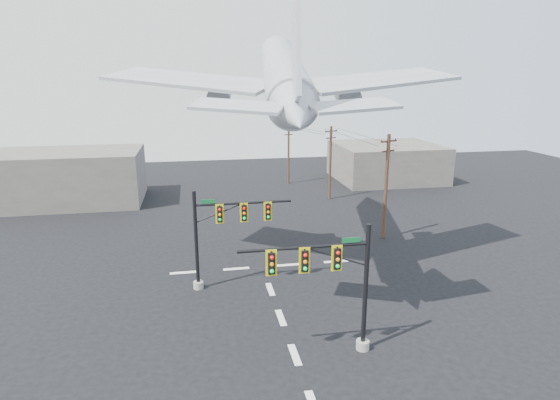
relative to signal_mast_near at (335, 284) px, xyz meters
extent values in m
plane|color=black|center=(-2.06, 0.21, -4.06)|extent=(120.00, 120.00, 0.00)
cube|color=silver|center=(-2.06, 0.21, -4.05)|extent=(0.40, 2.00, 0.01)
cube|color=silver|center=(-2.06, 4.21, -4.05)|extent=(0.40, 2.00, 0.01)
cube|color=silver|center=(-2.06, 8.21, -4.05)|extent=(0.40, 2.00, 0.01)
cube|color=silver|center=(-8.06, 12.21, -4.05)|extent=(2.00, 0.40, 0.01)
cube|color=silver|center=(-4.06, 12.21, -4.05)|extent=(2.00, 0.40, 0.01)
cube|color=silver|center=(-0.06, 12.21, -4.05)|extent=(2.00, 0.40, 0.01)
cube|color=silver|center=(3.94, 12.21, -4.05)|extent=(2.00, 0.40, 0.01)
cylinder|color=gray|center=(1.70, 0.07, -3.80)|extent=(0.72, 0.72, 0.51)
cylinder|color=black|center=(1.70, 0.07, -0.48)|extent=(0.25, 0.25, 7.17)
cylinder|color=black|center=(-1.67, 0.07, 2.08)|extent=(6.73, 0.16, 0.16)
cylinder|color=black|center=(0.02, 0.07, 1.47)|extent=(3.58, 0.08, 0.08)
cube|color=black|center=(0.02, -0.09, 1.44)|extent=(0.35, 0.31, 1.13)
cube|color=yellow|center=(0.02, -0.07, 1.44)|extent=(0.56, 0.04, 1.38)
sphere|color=red|center=(0.02, -0.26, 1.80)|extent=(0.20, 0.20, 0.20)
sphere|color=orange|center=(0.02, -0.26, 1.44)|extent=(0.20, 0.20, 0.20)
sphere|color=#0DD951|center=(0.02, -0.26, 1.08)|extent=(0.20, 0.20, 0.20)
cube|color=black|center=(-1.67, -0.09, 1.44)|extent=(0.35, 0.31, 1.13)
cube|color=yellow|center=(-1.67, -0.07, 1.44)|extent=(0.56, 0.04, 1.38)
sphere|color=red|center=(-1.67, -0.26, 1.80)|extent=(0.20, 0.20, 0.20)
sphere|color=orange|center=(-1.67, -0.26, 1.44)|extent=(0.20, 0.20, 0.20)
sphere|color=#0DD951|center=(-1.67, -0.26, 1.08)|extent=(0.20, 0.20, 0.20)
cube|color=black|center=(-3.35, -0.09, 1.44)|extent=(0.35, 0.31, 1.13)
cube|color=yellow|center=(-3.35, -0.07, 1.44)|extent=(0.56, 0.04, 1.38)
sphere|color=red|center=(-3.35, -0.26, 1.80)|extent=(0.20, 0.20, 0.20)
sphere|color=orange|center=(-3.35, -0.26, 1.44)|extent=(0.20, 0.20, 0.20)
sphere|color=#0DD951|center=(-3.35, -0.26, 1.08)|extent=(0.20, 0.20, 0.20)
cube|color=#0D5B29|center=(0.78, 0.00, 2.34)|extent=(0.97, 0.04, 0.27)
cylinder|color=gray|center=(-6.98, 9.31, -3.81)|extent=(0.70, 0.70, 0.50)
cylinder|color=black|center=(-6.98, 9.31, -0.54)|extent=(0.24, 0.24, 7.03)
cylinder|color=black|center=(-3.69, 9.31, 1.97)|extent=(6.58, 0.16, 0.16)
cylinder|color=black|center=(-5.33, 9.31, 1.37)|extent=(3.50, 0.08, 0.08)
cube|color=black|center=(-5.33, 9.16, 1.34)|extent=(0.34, 0.30, 1.11)
cube|color=yellow|center=(-5.33, 9.18, 1.34)|extent=(0.55, 0.04, 1.36)
sphere|color=red|center=(-5.33, 8.99, 1.69)|extent=(0.20, 0.20, 0.20)
sphere|color=orange|center=(-5.33, 8.99, 1.34)|extent=(0.20, 0.20, 0.20)
sphere|color=#0DD951|center=(-5.33, 8.99, 0.99)|extent=(0.20, 0.20, 0.20)
cube|color=black|center=(-3.69, 9.16, 1.34)|extent=(0.34, 0.30, 1.11)
cube|color=yellow|center=(-3.69, 9.18, 1.34)|extent=(0.55, 0.04, 1.36)
sphere|color=red|center=(-3.69, 8.99, 1.69)|extent=(0.20, 0.20, 0.20)
sphere|color=orange|center=(-3.69, 8.99, 1.34)|extent=(0.20, 0.20, 0.20)
sphere|color=#0DD951|center=(-3.69, 8.99, 0.99)|extent=(0.20, 0.20, 0.20)
cube|color=black|center=(-2.04, 9.16, 1.34)|extent=(0.34, 0.30, 1.11)
cube|color=yellow|center=(-2.04, 9.18, 1.34)|extent=(0.55, 0.04, 1.36)
sphere|color=red|center=(-2.04, 8.99, 1.69)|extent=(0.20, 0.20, 0.20)
sphere|color=orange|center=(-2.04, 8.99, 1.34)|extent=(0.20, 0.20, 0.20)
sphere|color=#0DD951|center=(-2.04, 8.99, 0.99)|extent=(0.20, 0.20, 0.20)
cube|color=#0D5B29|center=(-6.07, 9.25, 2.22)|extent=(0.95, 0.04, 0.26)
cylinder|color=#4A301F|center=(9.81, 16.76, 0.70)|extent=(0.32, 0.32, 9.52)
cube|color=#4A301F|center=(9.81, 16.76, 4.83)|extent=(1.80, 0.87, 0.13)
cube|color=#4A301F|center=(9.81, 16.76, 3.98)|extent=(1.41, 0.71, 0.13)
cylinder|color=black|center=(9.03, 16.43, 4.93)|extent=(0.11, 0.11, 0.13)
cylinder|color=black|center=(9.81, 16.76, 4.93)|extent=(0.11, 0.11, 0.13)
cylinder|color=black|center=(10.59, 17.10, 4.93)|extent=(0.11, 0.11, 0.13)
cylinder|color=#4A301F|center=(8.92, 31.09, 0.30)|extent=(0.29, 0.29, 8.71)
cube|color=#4A301F|center=(8.92, 31.09, 4.07)|extent=(1.68, 0.76, 0.12)
cube|color=#4A301F|center=(8.92, 31.09, 3.28)|extent=(1.32, 0.62, 0.12)
cylinder|color=black|center=(8.19, 30.80, 4.17)|extent=(0.10, 0.10, 0.12)
cylinder|color=black|center=(8.92, 31.09, 4.17)|extent=(0.10, 0.10, 0.12)
cylinder|color=black|center=(9.65, 31.38, 4.17)|extent=(0.10, 0.10, 0.12)
cylinder|color=#4A301F|center=(5.76, 40.21, -0.08)|extent=(0.27, 0.27, 7.96)
cube|color=#4A301F|center=(5.76, 40.21, 3.36)|extent=(1.61, 0.47, 0.11)
cube|color=#4A301F|center=(5.76, 40.21, 2.64)|extent=(1.26, 0.39, 0.11)
cylinder|color=black|center=(5.05, 40.05, 3.45)|extent=(0.09, 0.09, 0.11)
cylinder|color=black|center=(5.76, 40.21, 3.45)|extent=(0.09, 0.09, 0.11)
cylinder|color=black|center=(6.47, 40.37, 3.45)|extent=(0.09, 0.09, 0.11)
cylinder|color=black|center=(8.55, 23.92, 4.40)|extent=(0.86, 14.33, 0.03)
cylinder|color=black|center=(6.59, 35.65, 3.67)|extent=(3.13, 9.13, 0.03)
cylinder|color=black|center=(10.18, 23.92, 4.40)|extent=(0.99, 14.33, 0.03)
cylinder|color=black|center=(8.09, 35.65, 3.67)|extent=(3.25, 9.13, 0.03)
cylinder|color=#B1B5BE|center=(-0.21, 13.12, 10.57)|extent=(5.42, 19.13, 6.42)
cone|color=#B1B5BE|center=(1.27, 24.24, 12.71)|extent=(3.55, 4.98, 3.69)
cone|color=#B1B5BE|center=(-1.68, 2.00, 8.42)|extent=(3.25, 4.89, 3.40)
cube|color=#B1B5BE|center=(-6.94, 12.78, 10.05)|extent=(12.38, 9.97, 1.01)
cube|color=#B1B5BE|center=(6.20, 11.04, 10.05)|extent=(12.74, 7.56, 1.01)
cylinder|color=#B1B5BE|center=(-4.83, 13.50, 9.01)|extent=(2.08, 3.42, 2.20)
cylinder|color=#B1B5BE|center=(4.36, 12.28, 9.01)|extent=(2.08, 3.42, 2.20)
cube|color=#B1B5BE|center=(-1.61, 2.49, 11.35)|extent=(0.76, 4.01, 5.22)
cube|color=#B1B5BE|center=(-4.56, 2.83, 8.88)|extent=(5.06, 3.66, 0.55)
cube|color=#B1B5BE|center=(1.32, 2.05, 8.88)|extent=(4.86, 2.62, 0.55)
cube|color=#6A665D|center=(-22.06, 35.21, -1.06)|extent=(18.00, 10.00, 6.00)
cube|color=#6A665D|center=(19.94, 40.21, -1.56)|extent=(14.00, 12.00, 5.00)
camera|label=1|loc=(-6.85, -21.25, 10.44)|focal=30.00mm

